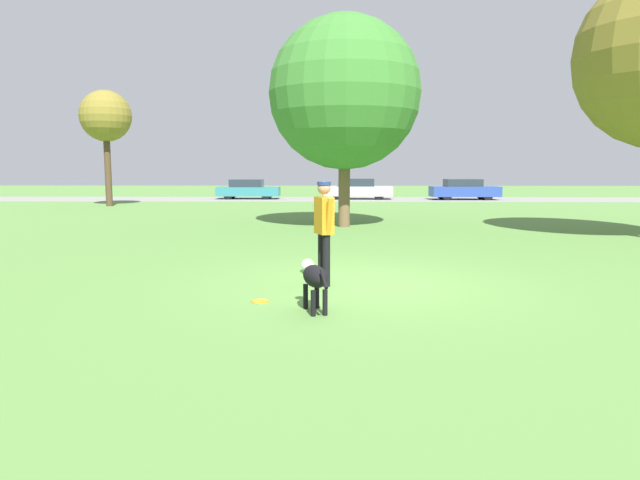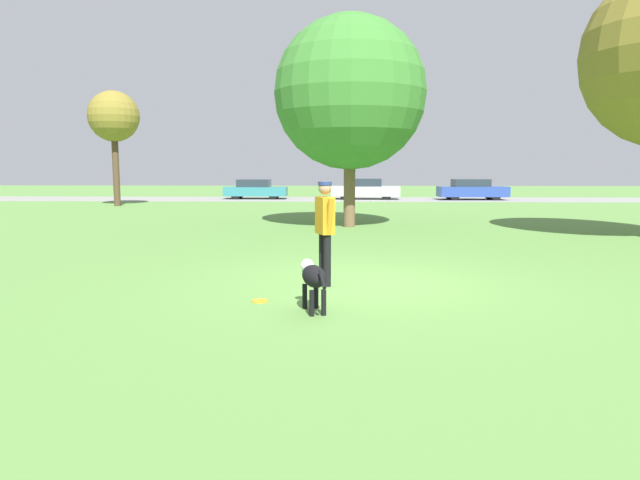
{
  "view_description": "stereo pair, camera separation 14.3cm",
  "coord_description": "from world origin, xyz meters",
  "px_view_note": "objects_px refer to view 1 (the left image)",
  "views": [
    {
      "loc": [
        -0.49,
        -9.78,
        1.98
      ],
      "look_at": [
        -0.69,
        -1.06,
        0.9
      ],
      "focal_mm": 32.0,
      "sensor_mm": 36.0,
      "label": 1
    },
    {
      "loc": [
        -0.35,
        -9.78,
        1.98
      ],
      "look_at": [
        -0.69,
        -1.06,
        0.9
      ],
      "focal_mm": 32.0,
      "sensor_mm": 36.0,
      "label": 2
    }
  ],
  "objects_px": {
    "tree_mid_center": "(345,93)",
    "parked_car_teal": "(248,189)",
    "tree_far_left": "(106,117)",
    "parked_car_blue": "(464,190)",
    "person": "(324,224)",
    "dog": "(314,277)",
    "parked_car_silver": "(358,189)",
    "frisbee": "(260,301)"
  },
  "relations": [
    {
      "from": "tree_far_left",
      "to": "tree_mid_center",
      "type": "xyz_separation_m",
      "value": [
        12.51,
        -10.9,
        -0.21
      ]
    },
    {
      "from": "person",
      "to": "tree_far_left",
      "type": "xyz_separation_m",
      "value": [
        -11.96,
        20.97,
        3.68
      ]
    },
    {
      "from": "parked_car_teal",
      "to": "parked_car_blue",
      "type": "height_order",
      "value": "parked_car_blue"
    },
    {
      "from": "tree_mid_center",
      "to": "parked_car_silver",
      "type": "relative_size",
      "value": 1.57
    },
    {
      "from": "parked_car_teal",
      "to": "dog",
      "type": "bearing_deg",
      "value": -80.19
    },
    {
      "from": "person",
      "to": "tree_mid_center",
      "type": "distance_m",
      "value": 10.66
    },
    {
      "from": "tree_far_left",
      "to": "tree_mid_center",
      "type": "distance_m",
      "value": 16.59
    },
    {
      "from": "tree_far_left",
      "to": "parked_car_blue",
      "type": "bearing_deg",
      "value": 18.59
    },
    {
      "from": "tree_mid_center",
      "to": "parked_car_teal",
      "type": "xyz_separation_m",
      "value": [
        -6.08,
        18.47,
        -3.89
      ]
    },
    {
      "from": "parked_car_teal",
      "to": "parked_car_silver",
      "type": "bearing_deg",
      "value": -1.5
    },
    {
      "from": "person",
      "to": "parked_car_teal",
      "type": "relative_size",
      "value": 0.43
    },
    {
      "from": "tree_mid_center",
      "to": "parked_car_silver",
      "type": "bearing_deg",
      "value": 86.05
    },
    {
      "from": "frisbee",
      "to": "tree_mid_center",
      "type": "xyz_separation_m",
      "value": [
        1.49,
        11.33,
        4.53
      ]
    },
    {
      "from": "frisbee",
      "to": "parked_car_blue",
      "type": "bearing_deg",
      "value": 71.63
    },
    {
      "from": "tree_mid_center",
      "to": "parked_car_blue",
      "type": "xyz_separation_m",
      "value": [
        8.21,
        17.87,
        -3.87
      ]
    },
    {
      "from": "frisbee",
      "to": "parked_car_teal",
      "type": "relative_size",
      "value": 0.06
    },
    {
      "from": "dog",
      "to": "tree_far_left",
      "type": "relative_size",
      "value": 0.18
    },
    {
      "from": "tree_far_left",
      "to": "parked_car_blue",
      "type": "height_order",
      "value": "tree_far_left"
    },
    {
      "from": "tree_mid_center",
      "to": "tree_far_left",
      "type": "bearing_deg",
      "value": 138.92
    },
    {
      "from": "person",
      "to": "dog",
      "type": "xyz_separation_m",
      "value": [
        -0.11,
        -1.83,
        -0.58
      ]
    },
    {
      "from": "person",
      "to": "tree_far_left",
      "type": "distance_m",
      "value": 24.42
    },
    {
      "from": "dog",
      "to": "tree_mid_center",
      "type": "xyz_separation_m",
      "value": [
        0.65,
        11.89,
        4.05
      ]
    },
    {
      "from": "tree_mid_center",
      "to": "parked_car_blue",
      "type": "height_order",
      "value": "tree_mid_center"
    },
    {
      "from": "tree_far_left",
      "to": "tree_mid_center",
      "type": "height_order",
      "value": "tree_mid_center"
    },
    {
      "from": "person",
      "to": "tree_mid_center",
      "type": "xyz_separation_m",
      "value": [
        0.54,
        10.06,
        3.47
      ]
    },
    {
      "from": "dog",
      "to": "tree_mid_center",
      "type": "bearing_deg",
      "value": -19.69
    },
    {
      "from": "parked_car_silver",
      "to": "dog",
      "type": "bearing_deg",
      "value": -91.84
    },
    {
      "from": "parked_car_teal",
      "to": "tree_far_left",
      "type": "bearing_deg",
      "value": -130.69
    },
    {
      "from": "frisbee",
      "to": "tree_far_left",
      "type": "distance_m",
      "value": 25.26
    },
    {
      "from": "person",
      "to": "parked_car_silver",
      "type": "distance_m",
      "value": 28.44
    },
    {
      "from": "dog",
      "to": "person",
      "type": "bearing_deg",
      "value": -19.94
    },
    {
      "from": "person",
      "to": "tree_far_left",
      "type": "relative_size",
      "value": 0.29
    },
    {
      "from": "tree_far_left",
      "to": "parked_car_teal",
      "type": "height_order",
      "value": "tree_far_left"
    },
    {
      "from": "dog",
      "to": "tree_far_left",
      "type": "xyz_separation_m",
      "value": [
        -11.86,
        22.79,
        4.26
      ]
    },
    {
      "from": "person",
      "to": "frisbee",
      "type": "height_order",
      "value": "person"
    },
    {
      "from": "dog",
      "to": "frisbee",
      "type": "height_order",
      "value": "dog"
    },
    {
      "from": "parked_car_teal",
      "to": "parked_car_silver",
      "type": "height_order",
      "value": "parked_car_silver"
    },
    {
      "from": "parked_car_blue",
      "to": "tree_mid_center",
      "type": "bearing_deg",
      "value": -116.74
    },
    {
      "from": "dog",
      "to": "frisbee",
      "type": "relative_size",
      "value": 4.24
    },
    {
      "from": "tree_far_left",
      "to": "parked_car_teal",
      "type": "distance_m",
      "value": 10.74
    },
    {
      "from": "parked_car_teal",
      "to": "parked_car_blue",
      "type": "xyz_separation_m",
      "value": [
        14.29,
        -0.6,
        0.02
      ]
    },
    {
      "from": "frisbee",
      "to": "parked_car_silver",
      "type": "distance_m",
      "value": 29.79
    }
  ]
}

